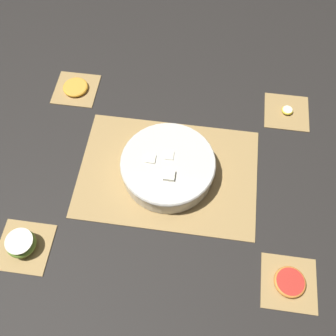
{
  "coord_description": "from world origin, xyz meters",
  "views": [
    {
      "loc": [
        0.07,
        -0.52,
        0.96
      ],
      "look_at": [
        0.0,
        0.0,
        0.03
      ],
      "focal_mm": 42.0,
      "sensor_mm": 36.0,
      "label": 1
    }
  ],
  "objects_px": {
    "apple_half": "(21,243)",
    "banana_coin_single": "(287,110)",
    "fruit_salad_bowl": "(168,166)",
    "orange_slice_whole": "(76,87)",
    "grapefruit_slice": "(290,282)"
  },
  "relations": [
    {
      "from": "banana_coin_single",
      "to": "orange_slice_whole",
      "type": "bearing_deg",
      "value": 180.0
    },
    {
      "from": "grapefruit_slice",
      "to": "banana_coin_single",
      "type": "bearing_deg",
      "value": 90.0
    },
    {
      "from": "banana_coin_single",
      "to": "grapefruit_slice",
      "type": "xyz_separation_m",
      "value": [
        0.0,
        -0.52,
        0.0
      ]
    },
    {
      "from": "fruit_salad_bowl",
      "to": "orange_slice_whole",
      "type": "bearing_deg",
      "value": 141.72
    },
    {
      "from": "banana_coin_single",
      "to": "apple_half",
      "type": "bearing_deg",
      "value": -141.77
    },
    {
      "from": "orange_slice_whole",
      "to": "banana_coin_single",
      "type": "height_order",
      "value": "orange_slice_whole"
    },
    {
      "from": "apple_half",
      "to": "orange_slice_whole",
      "type": "bearing_deg",
      "value": 90.0
    },
    {
      "from": "fruit_salad_bowl",
      "to": "apple_half",
      "type": "distance_m",
      "value": 0.42
    },
    {
      "from": "apple_half",
      "to": "orange_slice_whole",
      "type": "xyz_separation_m",
      "value": [
        0.0,
        0.52,
        -0.02
      ]
    },
    {
      "from": "apple_half",
      "to": "banana_coin_single",
      "type": "distance_m",
      "value": 0.84
    },
    {
      "from": "fruit_salad_bowl",
      "to": "apple_half",
      "type": "height_order",
      "value": "fruit_salad_bowl"
    },
    {
      "from": "banana_coin_single",
      "to": "grapefruit_slice",
      "type": "bearing_deg",
      "value": -90.0
    },
    {
      "from": "fruit_salad_bowl",
      "to": "grapefruit_slice",
      "type": "xyz_separation_m",
      "value": [
        0.33,
        -0.26,
        -0.03
      ]
    },
    {
      "from": "apple_half",
      "to": "banana_coin_single",
      "type": "xyz_separation_m",
      "value": [
        0.66,
        0.52,
        -0.02
      ]
    },
    {
      "from": "fruit_salad_bowl",
      "to": "banana_coin_single",
      "type": "height_order",
      "value": "fruit_salad_bowl"
    }
  ]
}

